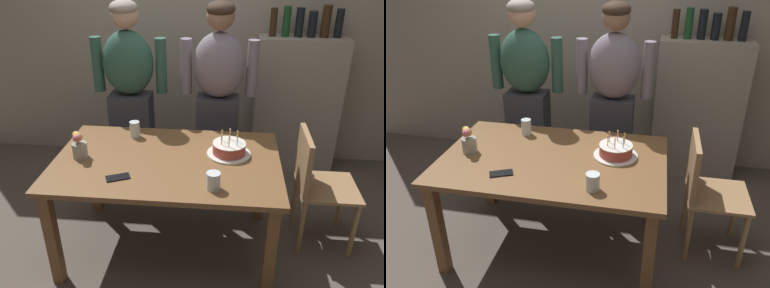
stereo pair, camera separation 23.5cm
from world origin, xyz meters
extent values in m
plane|color=#564C44|center=(0.00, 0.00, 0.00)|extent=(10.00, 10.00, 0.00)
cube|color=#9E9384|center=(0.00, 1.55, 1.30)|extent=(5.20, 0.10, 2.60)
cube|color=brown|center=(0.00, 0.00, 0.72)|extent=(1.50, 0.96, 0.03)
cube|color=brown|center=(-0.68, -0.41, 0.35)|extent=(0.07, 0.07, 0.70)
cube|color=brown|center=(0.68, -0.41, 0.35)|extent=(0.07, 0.07, 0.70)
cube|color=brown|center=(-0.68, 0.41, 0.35)|extent=(0.07, 0.07, 0.70)
cube|color=brown|center=(0.68, 0.41, 0.35)|extent=(0.07, 0.07, 0.70)
cylinder|color=white|center=(0.41, 0.11, 0.75)|extent=(0.30, 0.30, 0.01)
cylinder|color=#B24C42|center=(0.41, 0.11, 0.79)|extent=(0.22, 0.22, 0.07)
cylinder|color=silver|center=(0.41, 0.11, 0.82)|extent=(0.22, 0.22, 0.01)
cylinder|color=#93B7DB|center=(0.46, 0.08, 0.86)|extent=(0.01, 0.01, 0.07)
sphere|color=#F9C64C|center=(0.46, 0.08, 0.90)|extent=(0.01, 0.01, 0.01)
cylinder|color=#EAB266|center=(0.46, 0.14, 0.86)|extent=(0.01, 0.01, 0.07)
sphere|color=#F9C64C|center=(0.46, 0.14, 0.90)|extent=(0.01, 0.01, 0.01)
cylinder|color=pink|center=(0.41, 0.17, 0.86)|extent=(0.01, 0.01, 0.07)
sphere|color=#F9C64C|center=(0.41, 0.17, 0.90)|extent=(0.01, 0.01, 0.01)
cylinder|color=pink|center=(0.36, 0.14, 0.86)|extent=(0.01, 0.01, 0.07)
sphere|color=#F9C64C|center=(0.36, 0.14, 0.90)|extent=(0.01, 0.01, 0.01)
cylinder|color=#EAB266|center=(0.36, 0.08, 0.86)|extent=(0.01, 0.01, 0.07)
sphere|color=#F9C64C|center=(0.36, 0.08, 0.90)|extent=(0.01, 0.01, 0.01)
cylinder|color=pink|center=(0.41, 0.05, 0.86)|extent=(0.01, 0.01, 0.07)
sphere|color=#F9C64C|center=(0.41, 0.05, 0.90)|extent=(0.01, 0.01, 0.01)
cylinder|color=silver|center=(0.32, -0.32, 0.79)|extent=(0.08, 0.08, 0.11)
cylinder|color=silver|center=(-0.29, 0.32, 0.80)|extent=(0.07, 0.07, 0.12)
cube|color=black|center=(-0.26, -0.26, 0.74)|extent=(0.16, 0.12, 0.01)
cylinder|color=#999E93|center=(-0.58, -0.03, 0.79)|extent=(0.10, 0.10, 0.10)
sphere|color=#DB6670|center=(-0.58, -0.06, 0.90)|extent=(0.05, 0.05, 0.05)
sphere|color=gold|center=(-0.58, -0.03, 0.90)|extent=(0.06, 0.06, 0.06)
sphere|color=gold|center=(-0.58, -0.02, 0.88)|extent=(0.05, 0.05, 0.05)
sphere|color=gold|center=(-0.60, -0.01, 0.90)|extent=(0.05, 0.05, 0.05)
cube|color=#33333D|center=(-0.42, 0.75, 0.46)|extent=(0.34, 0.23, 0.92)
ellipsoid|color=#2D5647|center=(-0.42, 0.75, 1.18)|extent=(0.41, 0.27, 0.52)
sphere|color=tan|center=(-0.42, 0.75, 1.55)|extent=(0.21, 0.21, 0.21)
ellipsoid|color=gray|center=(-0.42, 0.73, 1.60)|extent=(0.21, 0.21, 0.12)
cylinder|color=#2D5647|center=(-0.16, 0.78, 1.15)|extent=(0.09, 0.09, 0.44)
cylinder|color=#2D5647|center=(-0.68, 0.78, 1.15)|extent=(0.09, 0.09, 0.44)
cube|color=#33333D|center=(0.31, 0.75, 0.46)|extent=(0.34, 0.23, 0.92)
ellipsoid|color=slate|center=(0.31, 0.75, 1.18)|extent=(0.41, 0.27, 0.52)
sphere|color=#936B51|center=(0.31, 0.75, 1.55)|extent=(0.21, 0.21, 0.21)
ellipsoid|color=#38281E|center=(0.31, 0.73, 1.60)|extent=(0.21, 0.21, 0.12)
cylinder|color=slate|center=(0.57, 0.78, 1.15)|extent=(0.09, 0.09, 0.44)
cylinder|color=slate|center=(0.05, 0.78, 1.15)|extent=(0.09, 0.09, 0.44)
cube|color=#A37A51|center=(1.12, 0.20, 0.46)|extent=(0.42, 0.42, 0.02)
cube|color=#A37A51|center=(0.93, 0.20, 0.67)|extent=(0.04, 0.40, 0.40)
cylinder|color=#A37A51|center=(1.30, 0.02, 0.23)|extent=(0.04, 0.04, 0.45)
cylinder|color=#A37A51|center=(1.30, 0.38, 0.23)|extent=(0.04, 0.04, 0.45)
cylinder|color=#A37A51|center=(0.94, 0.02, 0.23)|extent=(0.04, 0.04, 0.45)
cylinder|color=#A37A51|center=(0.94, 0.38, 0.23)|extent=(0.04, 0.04, 0.45)
cube|color=#9E9384|center=(1.03, 1.33, 0.65)|extent=(0.79, 0.30, 1.29)
cylinder|color=#382314|center=(0.75, 1.33, 1.42)|extent=(0.06, 0.06, 0.24)
cylinder|color=#194723|center=(0.87, 1.33, 1.42)|extent=(0.07, 0.07, 0.26)
cylinder|color=black|center=(0.98, 1.33, 1.42)|extent=(0.07, 0.07, 0.25)
cylinder|color=black|center=(1.09, 1.33, 1.40)|extent=(0.07, 0.07, 0.22)
cylinder|color=#382314|center=(1.20, 1.33, 1.43)|extent=(0.08, 0.08, 0.27)
cylinder|color=black|center=(1.31, 1.33, 1.42)|extent=(0.07, 0.07, 0.24)
camera|label=1|loc=(0.39, -2.23, 2.00)|focal=36.36mm
camera|label=2|loc=(0.62, -2.20, 2.00)|focal=36.36mm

